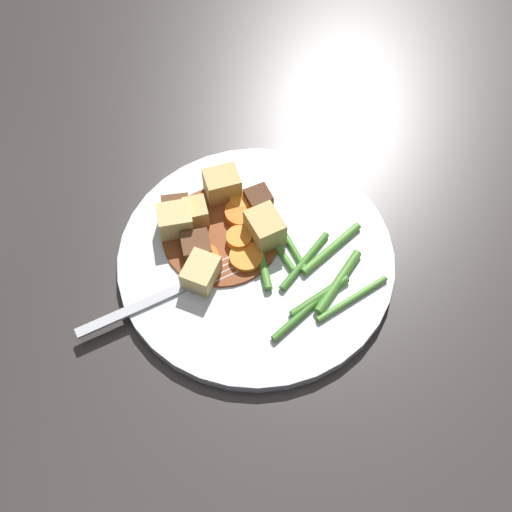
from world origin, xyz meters
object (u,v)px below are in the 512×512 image
(carrot_slice_1, at_px, (239,239))
(meat_chunk_0, at_px, (196,246))
(dinner_plate, at_px, (256,259))
(meat_chunk_1, at_px, (176,212))
(potato_chunk_4, at_px, (222,185))
(meat_chunk_2, at_px, (258,199))
(carrot_slice_3, at_px, (246,258))
(carrot_slice_2, at_px, (241,214))
(fork, at_px, (167,294))
(potato_chunk_3, at_px, (174,224))
(carrot_slice_4, at_px, (241,201))
(carrot_slice_0, at_px, (203,259))
(potato_chunk_0, at_px, (201,272))
(potato_chunk_2, at_px, (196,213))
(potato_chunk_1, at_px, (263,228))

(carrot_slice_1, height_order, meat_chunk_0, meat_chunk_0)
(dinner_plate, bearing_deg, meat_chunk_1, -7.49)
(dinner_plate, xyz_separation_m, potato_chunk_4, (0.06, -0.06, 0.02))
(meat_chunk_2, bearing_deg, potato_chunk_4, 0.65)
(meat_chunk_0, bearing_deg, carrot_slice_3, -170.29)
(carrot_slice_2, height_order, potato_chunk_4, potato_chunk_4)
(meat_chunk_1, relative_size, fork, 0.20)
(potato_chunk_3, relative_size, meat_chunk_2, 1.37)
(carrot_slice_4, height_order, fork, carrot_slice_4)
(potato_chunk_4, distance_m, meat_chunk_1, 0.06)
(carrot_slice_0, bearing_deg, carrot_slice_4, -95.57)
(potato_chunk_0, relative_size, potato_chunk_4, 1.01)
(carrot_slice_1, distance_m, carrot_slice_2, 0.03)
(carrot_slice_3, xyz_separation_m, meat_chunk_0, (0.05, 0.01, 0.00))
(potato_chunk_0, bearing_deg, carrot_slice_1, -109.40)
(carrot_slice_4, bearing_deg, potato_chunk_0, 88.58)
(carrot_slice_0, xyz_separation_m, potato_chunk_3, (0.04, -0.02, 0.01))
(carrot_slice_1, bearing_deg, meat_chunk_0, 34.67)
(carrot_slice_0, bearing_deg, carrot_slice_1, -124.16)
(potato_chunk_0, distance_m, meat_chunk_2, 0.11)
(carrot_slice_3, relative_size, potato_chunk_2, 1.27)
(carrot_slice_0, xyz_separation_m, potato_chunk_1, (-0.04, -0.05, 0.01))
(carrot_slice_1, bearing_deg, potato_chunk_3, 10.53)
(carrot_slice_0, relative_size, potato_chunk_4, 0.88)
(carrot_slice_0, relative_size, potato_chunk_1, 0.85)
(potato_chunk_0, bearing_deg, meat_chunk_2, -100.58)
(potato_chunk_0, bearing_deg, fork, 50.77)
(carrot_slice_2, relative_size, potato_chunk_1, 0.92)
(carrot_slice_1, xyz_separation_m, carrot_slice_3, (-0.01, 0.02, -0.00))
(carrot_slice_4, bearing_deg, meat_chunk_1, 36.82)
(dinner_plate, xyz_separation_m, meat_chunk_2, (0.02, -0.06, 0.02))
(dinner_plate, bearing_deg, meat_chunk_2, -70.58)
(carrot_slice_1, distance_m, carrot_slice_3, 0.02)
(potato_chunk_3, xyz_separation_m, fork, (-0.02, 0.07, -0.01))
(carrot_slice_0, bearing_deg, potato_chunk_3, -28.20)
(meat_chunk_1, bearing_deg, potato_chunk_2, -161.98)
(potato_chunk_0, height_order, meat_chunk_0, potato_chunk_0)
(potato_chunk_1, distance_m, potato_chunk_2, 0.07)
(carrot_slice_3, distance_m, fork, 0.09)
(potato_chunk_2, distance_m, potato_chunk_3, 0.03)
(potato_chunk_1, bearing_deg, carrot_slice_2, -25.36)
(carrot_slice_3, bearing_deg, potato_chunk_4, -51.06)
(carrot_slice_1, xyz_separation_m, meat_chunk_1, (0.07, -0.00, 0.01))
(carrot_slice_1, height_order, potato_chunk_2, potato_chunk_2)
(potato_chunk_1, xyz_separation_m, meat_chunk_1, (0.09, 0.01, -0.00))
(potato_chunk_3, height_order, meat_chunk_2, potato_chunk_3)
(fork, bearing_deg, meat_chunk_1, -71.29)
(carrot_slice_4, xyz_separation_m, potato_chunk_1, (-0.04, 0.03, 0.01))
(carrot_slice_4, xyz_separation_m, fork, (0.03, 0.13, -0.00))
(carrot_slice_0, height_order, carrot_slice_3, carrot_slice_0)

